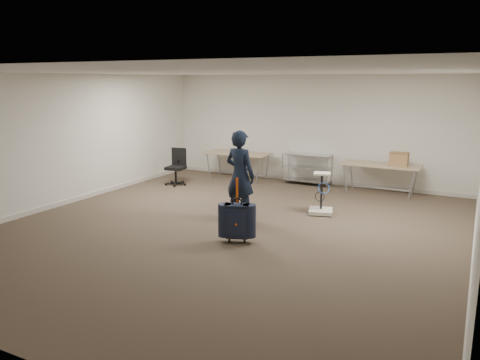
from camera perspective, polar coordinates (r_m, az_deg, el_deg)
The scene contains 10 objects.
ground at distance 8.59m, azimuth -1.31°, elevation -5.95°, with size 9.00×9.00×0.00m, color #45372A.
room_shell at distance 9.76m, azimuth 2.59°, elevation -3.43°, with size 8.00×9.00×9.00m.
folding_table_left at distance 12.70m, azimuth -0.29°, elevation 3.13°, with size 1.80×0.75×0.73m.
folding_table_right at distance 11.47m, azimuth 16.78°, elevation 1.63°, with size 1.80×0.75×0.73m.
wire_shelf at distance 12.23m, azimuth 8.18°, elevation 1.52°, with size 1.22×0.47×0.80m.
person at distance 8.97m, azimuth 0.01°, elevation 0.58°, with size 0.63×0.42×1.74m, color black.
suitcase at distance 7.78m, azimuth -0.37°, elevation -5.00°, with size 0.46×0.36×1.11m.
office_chair at distance 12.19m, azimuth -7.75°, elevation 0.76°, with size 0.57×0.57×0.94m.
equipment_cart at distance 9.60m, azimuth 9.85°, elevation -2.79°, with size 0.57×0.57×0.85m.
cardboard_box at distance 11.34m, azimuth 18.81°, elevation 2.43°, with size 0.41×0.30×0.30m, color olive.
Camera 1 is at (3.93, -7.16, 2.67)m, focal length 35.00 mm.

